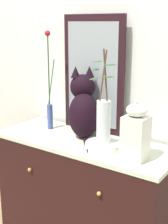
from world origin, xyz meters
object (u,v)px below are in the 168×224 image
object	(u,v)px
vase_slim_green	(50,101)
jar_lidded_porcelain	(136,133)
vase_glass_clear	(103,118)
sideboard	(84,199)
mirror_leaning	(93,75)
bowl_porcelain	(103,146)
cat_sitting	(83,108)

from	to	relation	value
vase_slim_green	jar_lidded_porcelain	size ratio (longest dim) A/B	2.00
jar_lidded_porcelain	vase_glass_clear	bearing A→B (deg)	177.48
sideboard	vase_glass_clear	bearing A→B (deg)	-21.10
vase_slim_green	vase_glass_clear	distance (m)	0.51
sideboard	vase_glass_clear	distance (m)	0.62
mirror_leaning	vase_slim_green	world-z (taller)	mirror_leaning
vase_slim_green	bowl_porcelain	xyz separation A→B (m)	(0.50, -0.13, -0.17)
mirror_leaning	cat_sitting	size ratio (longest dim) A/B	1.70
vase_glass_clear	jar_lidded_porcelain	world-z (taller)	vase_glass_clear
vase_slim_green	jar_lidded_porcelain	xyz separation A→B (m)	(0.70, -0.13, -0.05)
mirror_leaning	vase_glass_clear	world-z (taller)	mirror_leaning
cat_sitting	jar_lidded_porcelain	xyz separation A→B (m)	(0.43, -0.14, -0.04)
bowl_porcelain	vase_glass_clear	size ratio (longest dim) A/B	0.39
sideboard	jar_lidded_porcelain	size ratio (longest dim) A/B	3.52
vase_glass_clear	jar_lidded_porcelain	xyz separation A→B (m)	(0.20, -0.01, -0.04)
mirror_leaning	vase_glass_clear	xyz separation A→B (m)	(0.24, -0.26, -0.19)
mirror_leaning	vase_glass_clear	bearing A→B (deg)	-47.46
cat_sitting	vase_slim_green	world-z (taller)	vase_slim_green
cat_sitting	bowl_porcelain	world-z (taller)	cat_sitting
vase_slim_green	bowl_porcelain	bearing A→B (deg)	-14.22
cat_sitting	vase_glass_clear	size ratio (longest dim) A/B	0.84
sideboard	mirror_leaning	distance (m)	0.80
vase_glass_clear	vase_slim_green	bearing A→B (deg)	165.75
sideboard	bowl_porcelain	size ratio (longest dim) A/B	5.63
vase_glass_clear	sideboard	bearing A→B (deg)	158.90
bowl_porcelain	sideboard	bearing A→B (deg)	159.01
bowl_porcelain	vase_glass_clear	world-z (taller)	vase_glass_clear
cat_sitting	vase_glass_clear	world-z (taller)	vase_glass_clear
vase_slim_green	jar_lidded_porcelain	world-z (taller)	vase_slim_green
jar_lidded_porcelain	sideboard	bearing A→B (deg)	168.49
vase_slim_green	bowl_porcelain	size ratio (longest dim) A/B	3.20
mirror_leaning	jar_lidded_porcelain	world-z (taller)	mirror_leaning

